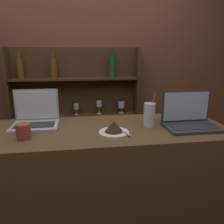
{
  "coord_description": "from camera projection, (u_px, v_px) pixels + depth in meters",
  "views": [
    {
      "loc": [
        -0.04,
        -1.03,
        1.55
      ],
      "look_at": [
        0.15,
        0.33,
        1.18
      ],
      "focal_mm": 35.0,
      "sensor_mm": 36.0,
      "label": 1
    }
  ],
  "objects": [
    {
      "name": "cake_plate",
      "position": [
        114.0,
        128.0,
        1.32
      ],
      "size": [
        0.19,
        0.19,
        0.08
      ],
      "color": "white",
      "rests_on": "bar_counter"
    },
    {
      "name": "back_wall",
      "position": [
        84.0,
        72.0,
        2.42
      ],
      "size": [
        7.0,
        0.06,
        2.7
      ],
      "color": "brown",
      "rests_on": "ground_plane"
    },
    {
      "name": "laptop_far",
      "position": [
        190.0,
        119.0,
        1.42
      ],
      "size": [
        0.34,
        0.22,
        0.23
      ],
      "color": "#333338",
      "rests_on": "bar_counter"
    },
    {
      "name": "laptop_near",
      "position": [
        36.0,
        118.0,
        1.46
      ],
      "size": [
        0.29,
        0.23,
        0.23
      ],
      "color": "#ADADB2",
      "rests_on": "bar_counter"
    },
    {
      "name": "bar_counter",
      "position": [
        91.0,
        202.0,
        1.54
      ],
      "size": [
        1.81,
        0.59,
        1.08
      ],
      "color": "brown",
      "rests_on": "ground_plane"
    },
    {
      "name": "back_shelf",
      "position": [
        77.0,
        118.0,
        2.46
      ],
      "size": [
        1.37,
        0.18,
        1.61
      ],
      "color": "#472D19",
      "rests_on": "ground_plane"
    },
    {
      "name": "water_glass",
      "position": [
        149.0,
        115.0,
        1.43
      ],
      "size": [
        0.08,
        0.08,
        0.23
      ],
      "color": "silver",
      "rests_on": "bar_counter"
    },
    {
      "name": "coffee_cup",
      "position": [
        23.0,
        131.0,
        1.23
      ],
      "size": [
        0.08,
        0.08,
        0.09
      ],
      "color": "#993D33",
      "rests_on": "bar_counter"
    }
  ]
}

